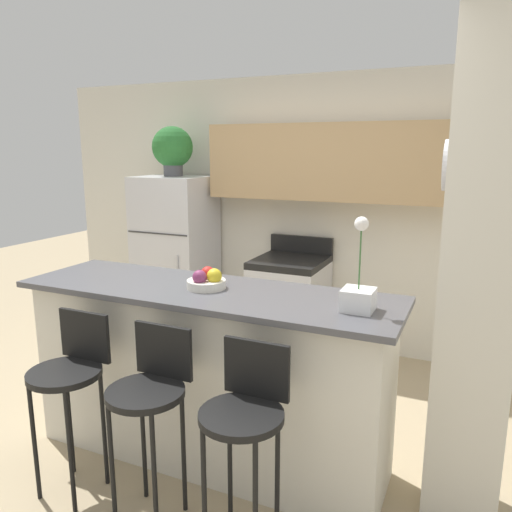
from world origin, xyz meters
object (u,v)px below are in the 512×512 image
object	(u,v)px
refrigerator	(176,257)
bar_stool_left	(71,375)
potted_plant_on_fridge	(172,149)
stove_range	(289,306)
fruit_bowl	(207,280)
bar_stool_mid	(150,394)
bar_stool_right	(245,417)
orchid_vase	(359,292)

from	to	relation	value
refrigerator	bar_stool_left	xyz separation A→B (m)	(0.81, -2.28, -0.13)
bar_stool_left	potted_plant_on_fridge	distance (m)	2.70
stove_range	fruit_bowl	bearing A→B (deg)	-86.21
bar_stool_mid	stove_range	bearing A→B (deg)	92.71
bar_stool_mid	bar_stool_right	bearing A→B (deg)	0.00
refrigerator	bar_stool_right	world-z (taller)	refrigerator
potted_plant_on_fridge	bar_stool_mid	bearing A→B (deg)	-59.66
bar_stool_right	fruit_bowl	xyz separation A→B (m)	(-0.52, 0.58, 0.45)
bar_stool_mid	fruit_bowl	bearing A→B (deg)	89.53
refrigerator	potted_plant_on_fridge	xyz separation A→B (m)	(-0.00, 0.00, 1.08)
refrigerator	fruit_bowl	distance (m)	2.19
refrigerator	stove_range	distance (m)	1.28
bar_stool_right	orchid_vase	world-z (taller)	orchid_vase
stove_range	bar_stool_mid	world-z (taller)	stove_range
bar_stool_left	bar_stool_mid	world-z (taller)	same
bar_stool_right	fruit_bowl	bearing A→B (deg)	132.03
bar_stool_left	orchid_vase	size ratio (longest dim) A/B	2.11
orchid_vase	fruit_bowl	bearing A→B (deg)	177.17
bar_stool_left	potted_plant_on_fridge	bearing A→B (deg)	109.54
refrigerator	potted_plant_on_fridge	bearing A→B (deg)	118.95
refrigerator	bar_stool_left	bearing A→B (deg)	-70.46
stove_range	refrigerator	bearing A→B (deg)	179.68
stove_range	fruit_bowl	size ratio (longest dim) A/B	4.69
bar_stool_mid	orchid_vase	xyz separation A→B (m)	(0.90, 0.53, 0.50)
bar_stool_right	fruit_bowl	world-z (taller)	fruit_bowl
stove_range	bar_stool_left	xyz separation A→B (m)	(-0.42, -2.28, 0.22)
bar_stool_mid	orchid_vase	world-z (taller)	orchid_vase
refrigerator	orchid_vase	distance (m)	2.87
bar_stool_left	orchid_vase	world-z (taller)	orchid_vase
stove_range	bar_stool_mid	bearing A→B (deg)	-87.29
stove_range	potted_plant_on_fridge	distance (m)	1.88
refrigerator	orchid_vase	world-z (taller)	refrigerator
stove_range	bar_stool_mid	size ratio (longest dim) A/B	1.06
bar_stool_mid	potted_plant_on_fridge	xyz separation A→B (m)	(-1.34, 2.28, 1.20)
refrigerator	bar_stool_right	bearing A→B (deg)	-50.80
fruit_bowl	bar_stool_mid	bearing A→B (deg)	-90.47
bar_stool_left	fruit_bowl	world-z (taller)	fruit_bowl
bar_stool_right	potted_plant_on_fridge	bearing A→B (deg)	129.20
stove_range	orchid_vase	xyz separation A→B (m)	(1.01, -1.74, 0.72)
stove_range	fruit_bowl	distance (m)	1.83
stove_range	potted_plant_on_fridge	bearing A→B (deg)	179.68
bar_stool_mid	bar_stool_right	distance (m)	0.53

